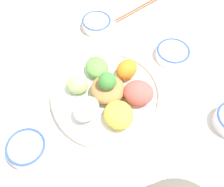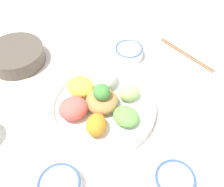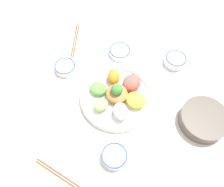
{
  "view_description": "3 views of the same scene",
  "coord_description": "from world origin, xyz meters",
  "px_view_note": "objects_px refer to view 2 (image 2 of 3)",
  "views": [
    {
      "loc": [
        -0.09,
        -0.4,
        0.66
      ],
      "look_at": [
        0.02,
        -0.03,
        0.03
      ],
      "focal_mm": 42.0,
      "sensor_mm": 36.0,
      "label": 1
    },
    {
      "loc": [
        0.34,
        0.33,
        0.65
      ],
      "look_at": [
        -0.03,
        -0.01,
        0.04
      ],
      "focal_mm": 42.0,
      "sensor_mm": 36.0,
      "label": 2
    },
    {
      "loc": [
        -0.42,
        -0.19,
        0.88
      ],
      "look_at": [
        -0.01,
        0.0,
        0.06
      ],
      "focal_mm": 35.0,
      "sensor_mm": 36.0,
      "label": 3
    }
  ],
  "objects_px": {
    "chopsticks_pair_near": "(186,54)",
    "serving_spoon_extra": "(15,107)",
    "rice_bowl_plain": "(175,180)",
    "salad_platter": "(101,104)",
    "rice_bowl_blue": "(60,185)",
    "side_serving_bowl": "(16,55)",
    "sauce_bowl_dark": "(129,52)"
  },
  "relations": [
    {
      "from": "salad_platter",
      "to": "rice_bowl_blue",
      "type": "bearing_deg",
      "value": 21.73
    },
    {
      "from": "rice_bowl_blue",
      "to": "chopsticks_pair_near",
      "type": "bearing_deg",
      "value": -176.2
    },
    {
      "from": "side_serving_bowl",
      "to": "chopsticks_pair_near",
      "type": "xyz_separation_m",
      "value": [
        -0.44,
        0.43,
        -0.03
      ]
    },
    {
      "from": "side_serving_bowl",
      "to": "rice_bowl_blue",
      "type": "bearing_deg",
      "value": 67.71
    },
    {
      "from": "sauce_bowl_dark",
      "to": "serving_spoon_extra",
      "type": "distance_m",
      "value": 0.43
    },
    {
      "from": "rice_bowl_plain",
      "to": "side_serving_bowl",
      "type": "distance_m",
      "value": 0.67
    },
    {
      "from": "sauce_bowl_dark",
      "to": "serving_spoon_extra",
      "type": "xyz_separation_m",
      "value": [
        0.42,
        -0.1,
        -0.02
      ]
    },
    {
      "from": "rice_bowl_blue",
      "to": "serving_spoon_extra",
      "type": "distance_m",
      "value": 0.31
    },
    {
      "from": "side_serving_bowl",
      "to": "serving_spoon_extra",
      "type": "distance_m",
      "value": 0.21
    },
    {
      "from": "rice_bowl_blue",
      "to": "serving_spoon_extra",
      "type": "xyz_separation_m",
      "value": [
        -0.07,
        -0.3,
        -0.02
      ]
    },
    {
      "from": "side_serving_bowl",
      "to": "serving_spoon_extra",
      "type": "xyz_separation_m",
      "value": [
        0.13,
        0.17,
        -0.03
      ]
    },
    {
      "from": "rice_bowl_blue",
      "to": "chopsticks_pair_near",
      "type": "xyz_separation_m",
      "value": [
        -0.64,
        -0.04,
        -0.02
      ]
    },
    {
      "from": "sauce_bowl_dark",
      "to": "rice_bowl_plain",
      "type": "relative_size",
      "value": 1.01
    },
    {
      "from": "salad_platter",
      "to": "rice_bowl_plain",
      "type": "distance_m",
      "value": 0.3
    },
    {
      "from": "sauce_bowl_dark",
      "to": "side_serving_bowl",
      "type": "height_order",
      "value": "side_serving_bowl"
    },
    {
      "from": "rice_bowl_blue",
      "to": "chopsticks_pair_near",
      "type": "relative_size",
      "value": 0.44
    },
    {
      "from": "salad_platter",
      "to": "side_serving_bowl",
      "type": "distance_m",
      "value": 0.38
    },
    {
      "from": "sauce_bowl_dark",
      "to": "salad_platter",
      "type": "bearing_deg",
      "value": 21.83
    },
    {
      "from": "salad_platter",
      "to": "rice_bowl_blue",
      "type": "height_order",
      "value": "salad_platter"
    },
    {
      "from": "rice_bowl_plain",
      "to": "side_serving_bowl",
      "type": "relative_size",
      "value": 0.51
    },
    {
      "from": "rice_bowl_plain",
      "to": "chopsticks_pair_near",
      "type": "relative_size",
      "value": 0.42
    },
    {
      "from": "sauce_bowl_dark",
      "to": "rice_bowl_plain",
      "type": "distance_m",
      "value": 0.49
    },
    {
      "from": "serving_spoon_extra",
      "to": "rice_bowl_plain",
      "type": "bearing_deg",
      "value": 12.56
    },
    {
      "from": "salad_platter",
      "to": "serving_spoon_extra",
      "type": "relative_size",
      "value": 2.44
    },
    {
      "from": "serving_spoon_extra",
      "to": "side_serving_bowl",
      "type": "bearing_deg",
      "value": 140.53
    },
    {
      "from": "rice_bowl_plain",
      "to": "serving_spoon_extra",
      "type": "height_order",
      "value": "rice_bowl_plain"
    },
    {
      "from": "rice_bowl_blue",
      "to": "serving_spoon_extra",
      "type": "bearing_deg",
      "value": -102.38
    },
    {
      "from": "salad_platter",
      "to": "side_serving_bowl",
      "type": "relative_size",
      "value": 1.65
    },
    {
      "from": "chopsticks_pair_near",
      "to": "serving_spoon_extra",
      "type": "xyz_separation_m",
      "value": [
        0.57,
        -0.26,
        -0.0
      ]
    },
    {
      "from": "sauce_bowl_dark",
      "to": "side_serving_bowl",
      "type": "xyz_separation_m",
      "value": [
        0.29,
        -0.27,
        0.01
      ]
    },
    {
      "from": "rice_bowl_blue",
      "to": "sauce_bowl_dark",
      "type": "distance_m",
      "value": 0.52
    },
    {
      "from": "rice_bowl_plain",
      "to": "salad_platter",
      "type": "bearing_deg",
      "value": -97.66
    }
  ]
}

